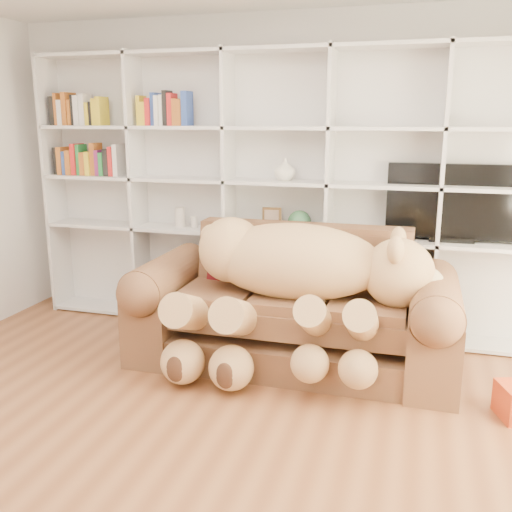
% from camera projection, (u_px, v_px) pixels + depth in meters
% --- Properties ---
extents(floor, '(5.00, 5.00, 0.00)m').
position_uv_depth(floor, '(170.00, 476.00, 2.99)').
color(floor, brown).
rests_on(floor, ground).
extents(wall_back, '(5.00, 0.02, 2.70)m').
position_uv_depth(wall_back, '(284.00, 174.00, 5.01)').
color(wall_back, silver).
rests_on(wall_back, floor).
extents(bookshelf, '(4.43, 0.35, 2.40)m').
position_uv_depth(bookshelf, '(253.00, 180.00, 4.96)').
color(bookshelf, silver).
rests_on(bookshelf, floor).
extents(sofa, '(2.40, 1.03, 1.01)m').
position_uv_depth(sofa, '(294.00, 313.00, 4.35)').
color(sofa, brown).
rests_on(sofa, floor).
extents(teddy_bear, '(1.88, 1.01, 1.09)m').
position_uv_depth(teddy_bear, '(293.00, 279.00, 4.07)').
color(teddy_bear, tan).
rests_on(teddy_bear, sofa).
extents(throw_pillow, '(0.43, 0.28, 0.43)m').
position_uv_depth(throw_pillow, '(235.00, 261.00, 4.57)').
color(throw_pillow, '#520E12').
rests_on(throw_pillow, sofa).
extents(tv, '(1.05, 0.18, 0.62)m').
position_uv_depth(tv, '(454.00, 203.00, 4.53)').
color(tv, black).
rests_on(tv, bookshelf).
extents(picture_frame, '(0.17, 0.04, 0.21)m').
position_uv_depth(picture_frame, '(272.00, 219.00, 4.93)').
color(picture_frame, brown).
rests_on(picture_frame, bookshelf).
extents(green_vase, '(0.20, 0.20, 0.20)m').
position_uv_depth(green_vase, '(299.00, 222.00, 4.87)').
color(green_vase, '#315F3E').
rests_on(green_vase, bookshelf).
extents(figurine_tall, '(0.10, 0.10, 0.18)m').
position_uv_depth(figurine_tall, '(180.00, 217.00, 5.17)').
color(figurine_tall, beige).
rests_on(figurine_tall, bookshelf).
extents(figurine_short, '(0.07, 0.07, 0.10)m').
position_uv_depth(figurine_short, '(194.00, 222.00, 5.14)').
color(figurine_short, beige).
rests_on(figurine_short, bookshelf).
extents(snow_globe, '(0.10, 0.10, 0.10)m').
position_uv_depth(snow_globe, '(220.00, 223.00, 5.07)').
color(snow_globe, silver).
rests_on(snow_globe, bookshelf).
extents(shelf_vase, '(0.22, 0.22, 0.19)m').
position_uv_depth(shelf_vase, '(285.00, 169.00, 4.80)').
color(shelf_vase, silver).
rests_on(shelf_vase, bookshelf).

